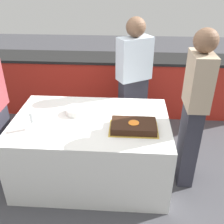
{
  "coord_description": "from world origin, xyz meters",
  "views": [
    {
      "loc": [
        0.38,
        -2.33,
        2.15
      ],
      "look_at": [
        0.22,
        0.0,
        0.84
      ],
      "focal_mm": 42.0,
      "sensor_mm": 36.0,
      "label": 1
    }
  ],
  "objects_px": {
    "wine_glass": "(32,118)",
    "person_cutting_cake": "(133,82)",
    "plate_stack": "(76,111)",
    "cake": "(134,126)",
    "person_seated_right": "(194,110)"
  },
  "relations": [
    {
      "from": "plate_stack",
      "to": "person_seated_right",
      "type": "bearing_deg",
      "value": -5.59
    },
    {
      "from": "wine_glass",
      "to": "person_cutting_cake",
      "type": "xyz_separation_m",
      "value": [
        0.99,
        0.96,
        0.01
      ]
    },
    {
      "from": "person_cutting_cake",
      "to": "person_seated_right",
      "type": "height_order",
      "value": "person_seated_right"
    },
    {
      "from": "person_cutting_cake",
      "to": "wine_glass",
      "type": "bearing_deg",
      "value": 13.49
    },
    {
      "from": "person_cutting_cake",
      "to": "person_seated_right",
      "type": "bearing_deg",
      "value": 97.74
    },
    {
      "from": "cake",
      "to": "person_cutting_cake",
      "type": "xyz_separation_m",
      "value": [
        0.0,
        0.9,
        0.09
      ]
    },
    {
      "from": "wine_glass",
      "to": "person_seated_right",
      "type": "bearing_deg",
      "value": 7.4
    },
    {
      "from": "wine_glass",
      "to": "person_seated_right",
      "type": "height_order",
      "value": "person_seated_right"
    },
    {
      "from": "cake",
      "to": "person_seated_right",
      "type": "xyz_separation_m",
      "value": [
        0.59,
        0.15,
        0.11
      ]
    },
    {
      "from": "person_seated_right",
      "to": "plate_stack",
      "type": "bearing_deg",
      "value": -95.59
    },
    {
      "from": "person_cutting_cake",
      "to": "person_seated_right",
      "type": "xyz_separation_m",
      "value": [
        0.59,
        -0.75,
        0.03
      ]
    },
    {
      "from": "cake",
      "to": "person_cutting_cake",
      "type": "bearing_deg",
      "value": 90.0
    },
    {
      "from": "plate_stack",
      "to": "person_cutting_cake",
      "type": "height_order",
      "value": "person_cutting_cake"
    },
    {
      "from": "plate_stack",
      "to": "person_cutting_cake",
      "type": "xyz_separation_m",
      "value": [
        0.63,
        0.63,
        0.09
      ]
    },
    {
      "from": "plate_stack",
      "to": "cake",
      "type": "bearing_deg",
      "value": -23.43
    }
  ]
}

